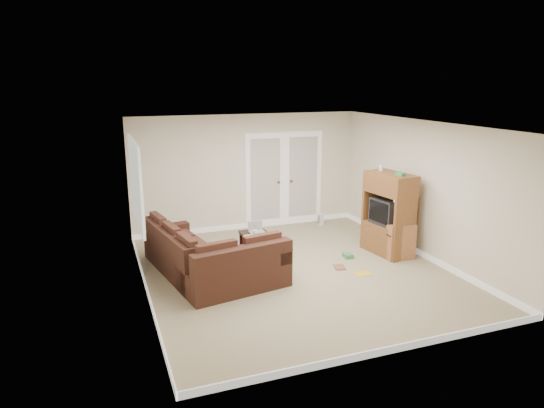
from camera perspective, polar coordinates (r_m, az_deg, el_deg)
name	(u,v)px	position (r m, az deg, el deg)	size (l,w,h in m)	color
floor	(296,272)	(8.39, 2.86, -8.00)	(5.50, 5.50, 0.00)	tan
ceiling	(298,125)	(7.79, 3.09, 9.27)	(5.00, 5.50, 0.02)	silver
wall_left	(141,216)	(7.41, -15.13, -1.33)	(0.02, 5.50, 2.50)	silver
wall_right	(423,190)	(9.25, 17.38, 1.60)	(0.02, 5.50, 2.50)	silver
wall_back	(247,172)	(10.52, -2.93, 3.73)	(5.00, 0.02, 2.50)	silver
wall_front	(392,257)	(5.68, 13.97, -6.04)	(5.00, 0.02, 2.50)	silver
baseboards	(296,269)	(8.37, 2.86, -7.69)	(5.00, 5.50, 0.10)	white
french_doors	(284,180)	(10.81, 1.45, 2.87)	(1.80, 0.05, 2.13)	white
window_left	(136,182)	(8.31, -15.68, 2.45)	(0.05, 1.92, 1.42)	white
sectional_sofa	(206,261)	(8.09, -7.80, -6.66)	(2.10, 2.62, 0.78)	#3C2117
coffee_table	(259,246)	(8.97, -1.54, -4.94)	(0.50, 1.00, 0.68)	black
tv_armoire	(389,213)	(9.30, 13.57, -1.08)	(0.65, 1.02, 1.65)	brown
side_cabinet	(397,236)	(9.25, 14.46, -3.72)	(0.54, 0.54, 1.08)	#A9693D
space_heater	(321,219)	(11.02, 5.78, -1.79)	(0.11, 0.09, 0.27)	white
floor_magazine	(363,273)	(8.45, 10.62, -8.04)	(0.29, 0.22, 0.01)	gold
floor_greenbox	(348,256)	(9.12, 8.91, -6.02)	(0.15, 0.20, 0.08)	#3D8748
floor_book	(335,267)	(8.62, 7.37, -7.41)	(0.18, 0.25, 0.02)	brown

